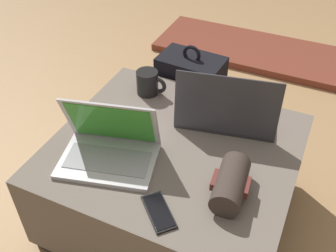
# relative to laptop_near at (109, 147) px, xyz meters

# --- Properties ---
(ground_plane) EXTENTS (14.00, 14.00, 0.00)m
(ground_plane) POSITION_rel_laptop_near_xyz_m (0.18, 0.15, -0.43)
(ground_plane) COLOR tan
(ottoman) EXTENTS (0.86, 0.77, 0.39)m
(ottoman) POSITION_rel_laptop_near_xyz_m (0.18, 0.15, -0.24)
(ottoman) COLOR #3D3832
(ottoman) RESTS_ON ground_plane
(laptop_near) EXTENTS (0.37, 0.30, 0.22)m
(laptop_near) POSITION_rel_laptop_near_xyz_m (0.00, 0.00, 0.00)
(laptop_near) COLOR silver
(laptop_near) RESTS_ON ottoman
(laptop_far) EXTENTS (0.41, 0.30, 0.24)m
(laptop_far) POSITION_rel_laptop_near_xyz_m (0.30, 0.35, 0.00)
(laptop_far) COLOR #333338
(laptop_far) RESTS_ON ottoman
(cell_phone) EXTENTS (0.15, 0.15, 0.01)m
(cell_phone) POSITION_rel_laptop_near_xyz_m (0.25, -0.14, -0.04)
(cell_phone) COLOR black
(cell_phone) RESTS_ON ottoman
(backpack) EXTENTS (0.30, 0.25, 0.52)m
(backpack) POSITION_rel_laptop_near_xyz_m (0.04, 0.65, -0.22)
(backpack) COLOR black
(backpack) RESTS_ON ground_plane
(wrist_brace) EXTENTS (0.12, 0.21, 0.09)m
(wrist_brace) POSITION_rel_laptop_near_xyz_m (0.42, 0.02, -0.00)
(wrist_brace) COLOR #3D332D
(wrist_brace) RESTS_ON ottoman
(coffee_mug) EXTENTS (0.13, 0.09, 0.10)m
(coffee_mug) POSITION_rel_laptop_near_xyz_m (-0.05, 0.40, 0.00)
(coffee_mug) COLOR black
(coffee_mug) RESTS_ON ottoman
(fireplace_hearth) EXTENTS (1.40, 0.50, 0.04)m
(fireplace_hearth) POSITION_rel_laptop_near_xyz_m (0.18, 1.59, -0.41)
(fireplace_hearth) COLOR brown
(fireplace_hearth) RESTS_ON ground_plane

